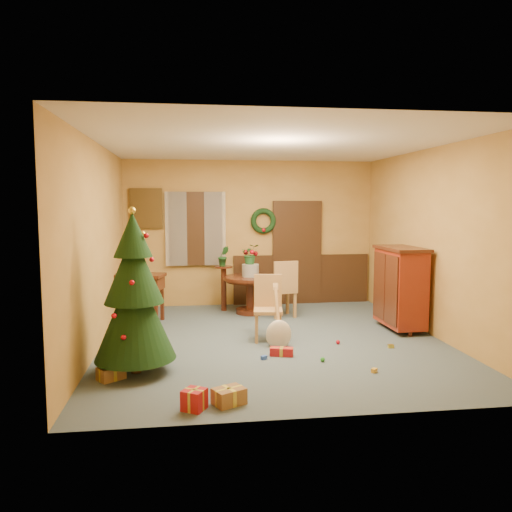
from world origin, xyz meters
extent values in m
plane|color=#3B4956|center=(0.00, 0.00, 0.00)|extent=(5.50, 5.50, 0.00)
plane|color=silver|center=(0.00, 0.00, 2.90)|extent=(5.50, 5.50, 0.00)
plane|color=olive|center=(0.00, 2.75, 1.45)|extent=(5.00, 0.00, 5.00)
plane|color=olive|center=(0.00, -2.75, 1.45)|extent=(5.00, 0.00, 5.00)
plane|color=olive|center=(-2.50, 0.00, 1.45)|extent=(0.00, 5.50, 5.50)
plane|color=olive|center=(2.50, 0.00, 1.45)|extent=(0.00, 5.50, 5.50)
cube|color=black|center=(1.05, 2.71, 0.50)|extent=(2.80, 0.06, 1.00)
cube|color=black|center=(0.95, 2.70, 1.05)|extent=(1.00, 0.08, 2.10)
cube|color=white|center=(0.95, 2.73, 1.00)|extent=(0.80, 0.03, 1.90)
cube|color=black|center=(-1.10, 2.70, 1.55)|extent=(1.05, 0.08, 1.45)
cube|color=white|center=(-1.10, 2.73, 1.55)|extent=(0.88, 0.03, 1.25)
cube|color=white|center=(-1.48, 2.65, 1.55)|extent=(0.42, 0.02, 1.45)
cube|color=white|center=(-0.72, 2.65, 1.55)|extent=(0.42, 0.02, 1.45)
torus|color=black|center=(0.25, 2.67, 1.70)|extent=(0.51, 0.11, 0.51)
cube|color=#4C3819|center=(-2.05, 2.71, 1.95)|extent=(0.62, 0.05, 0.78)
cube|color=gray|center=(-2.05, 2.74, 1.95)|extent=(0.48, 0.02, 0.62)
cylinder|color=black|center=(-0.11, 1.88, 0.67)|extent=(1.01, 1.01, 0.05)
cylinder|color=black|center=(-0.11, 1.88, 0.61)|extent=(0.90, 0.90, 0.04)
cylinder|color=black|center=(-0.11, 1.88, 0.34)|extent=(0.16, 0.16, 0.56)
cylinder|color=black|center=(-0.11, 1.88, 0.05)|extent=(0.54, 0.54, 0.09)
cylinder|color=slate|center=(-0.11, 1.88, 0.81)|extent=(0.32, 0.32, 0.23)
imported|color=#1E4C23|center=(-0.11, 1.88, 1.11)|extent=(0.34, 0.29, 0.37)
cube|color=#9D6B3E|center=(-0.07, 0.01, 0.45)|extent=(0.48, 0.48, 0.05)
cube|color=#9D6B3E|center=(-0.05, 0.19, 0.72)|extent=(0.42, 0.10, 0.50)
cube|color=#9D6B3E|center=(0.12, 0.15, 0.22)|extent=(0.05, 0.05, 0.43)
cube|color=#9D6B3E|center=(-0.22, 0.20, 0.22)|extent=(0.05, 0.05, 0.43)
cube|color=#9D6B3E|center=(0.07, -0.19, 0.22)|extent=(0.05, 0.05, 0.43)
cube|color=#9D6B3E|center=(-0.27, -0.14, 0.22)|extent=(0.05, 0.05, 0.43)
cube|color=#9D6B3E|center=(0.43, 1.56, 0.48)|extent=(0.52, 0.52, 0.05)
cube|color=#9D6B3E|center=(0.46, 1.36, 0.77)|extent=(0.45, 0.12, 0.53)
cube|color=#9D6B3E|center=(0.28, 1.35, 0.23)|extent=(0.06, 0.06, 0.46)
cube|color=#9D6B3E|center=(0.63, 1.41, 0.23)|extent=(0.06, 0.06, 0.46)
cube|color=#9D6B3E|center=(0.22, 1.70, 0.23)|extent=(0.06, 0.06, 0.46)
cube|color=#9D6B3E|center=(0.57, 1.76, 0.23)|extent=(0.06, 0.06, 0.46)
cylinder|color=black|center=(-0.59, 2.19, 0.42)|extent=(0.10, 0.10, 0.83)
cylinder|color=black|center=(-0.59, 2.19, 0.84)|extent=(0.33, 0.33, 0.03)
imported|color=#19471E|center=(-0.59, 2.19, 1.05)|extent=(0.24, 0.20, 0.38)
cylinder|color=#382111|center=(-1.89, -1.20, 0.11)|extent=(0.12, 0.12, 0.21)
cone|color=black|center=(-1.89, -1.20, 0.75)|extent=(0.97, 0.97, 1.15)
cone|color=black|center=(-1.89, -1.20, 1.28)|extent=(0.71, 0.71, 0.84)
cone|color=black|center=(-1.89, -1.20, 1.68)|extent=(0.46, 0.46, 0.53)
sphere|color=gold|center=(-1.89, -1.20, 1.96)|extent=(0.09, 0.09, 0.09)
cube|color=black|center=(-2.14, 1.50, 0.81)|extent=(1.03, 0.69, 0.06)
cube|color=black|center=(-2.14, 1.50, 0.67)|extent=(0.97, 0.64, 0.20)
cube|color=black|center=(-2.54, 1.50, 0.39)|extent=(0.14, 0.34, 0.78)
cube|color=black|center=(-1.74, 1.50, 0.39)|extent=(0.14, 0.34, 0.78)
cube|color=#531609|center=(2.15, 0.37, 0.69)|extent=(0.52, 1.00, 1.23)
cube|color=black|center=(2.15, 0.37, 1.33)|extent=(0.58, 1.06, 0.05)
cylinder|color=black|center=(2.15, -0.05, 0.04)|extent=(0.07, 0.07, 0.09)
cylinder|color=black|center=(2.15, 0.78, 0.04)|extent=(0.07, 0.07, 0.09)
cube|color=brown|center=(-0.84, -2.30, 0.08)|extent=(0.38, 0.34, 0.16)
cube|color=gold|center=(-0.84, -2.30, 0.08)|extent=(0.29, 0.17, 0.17)
cube|color=gold|center=(-0.84, -2.30, 0.08)|extent=(0.14, 0.23, 0.17)
cube|color=#A2151A|center=(-1.20, -2.40, 0.10)|extent=(0.28, 0.28, 0.21)
cube|color=gold|center=(-1.20, -2.40, 0.10)|extent=(0.19, 0.13, 0.21)
cube|color=gold|center=(-1.20, -2.40, 0.10)|extent=(0.13, 0.19, 0.21)
cube|color=brown|center=(-2.15, -1.41, 0.08)|extent=(0.35, 0.33, 0.15)
cube|color=gold|center=(-2.15, -1.41, 0.08)|extent=(0.25, 0.20, 0.16)
cube|color=gold|center=(-2.15, -1.41, 0.08)|extent=(0.16, 0.19, 0.16)
cube|color=#A2151A|center=(-0.01, -0.77, 0.05)|extent=(0.33, 0.21, 0.11)
cube|color=gold|center=(-0.01, -0.77, 0.05)|extent=(0.31, 0.10, 0.11)
cube|color=gold|center=(-0.01, -0.77, 0.05)|extent=(0.08, 0.14, 0.11)
cube|color=#284AB0|center=(-0.27, -0.90, 0.03)|extent=(0.09, 0.09, 0.05)
sphere|color=#228024|center=(0.47, -1.10, 0.03)|extent=(0.06, 0.06, 0.06)
cube|color=gold|center=(0.98, -1.59, 0.03)|extent=(0.09, 0.09, 0.05)
sphere|color=#B60C19|center=(0.91, -0.34, 0.03)|extent=(0.06, 0.06, 0.06)
cube|color=gold|center=(1.60, -0.62, 0.03)|extent=(0.08, 0.05, 0.05)
camera|label=1|loc=(-1.22, -7.22, 2.04)|focal=35.00mm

